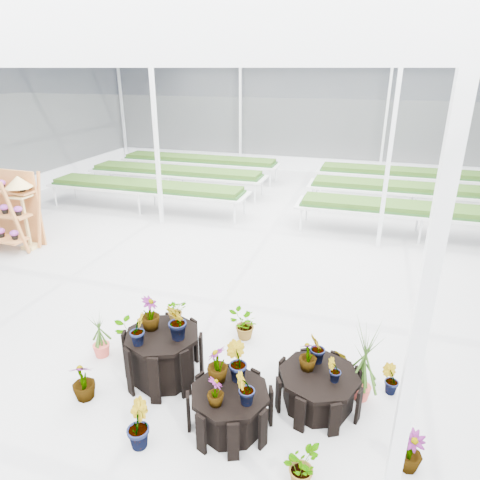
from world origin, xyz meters
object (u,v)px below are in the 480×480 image
(plinth_mid, at_px, (230,409))
(bird_table, at_px, (24,213))
(shelf_rack, at_px, (0,211))
(plinth_low, at_px, (318,389))
(plinth_tall, at_px, (164,356))

(plinth_mid, height_order, bird_table, bird_table)
(plinth_mid, bearing_deg, bird_table, 148.77)
(shelf_rack, xyz_separation_m, bird_table, (0.63, 0.09, -0.02))
(shelf_rack, bearing_deg, plinth_mid, -25.96)
(plinth_low, relative_size, shelf_rack, 0.58)
(plinth_mid, relative_size, shelf_rack, 0.54)
(plinth_tall, distance_m, bird_table, 6.37)
(plinth_mid, distance_m, shelf_rack, 8.21)
(plinth_tall, relative_size, bird_table, 0.59)
(plinth_low, xyz_separation_m, bird_table, (-7.57, 3.28, 0.68))
(bird_table, bearing_deg, plinth_tall, -23.32)
(plinth_mid, height_order, plinth_low, plinth_mid)
(plinth_mid, relative_size, bird_table, 0.55)
(shelf_rack, height_order, bird_table, shelf_rack)
(plinth_tall, distance_m, plinth_low, 2.21)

